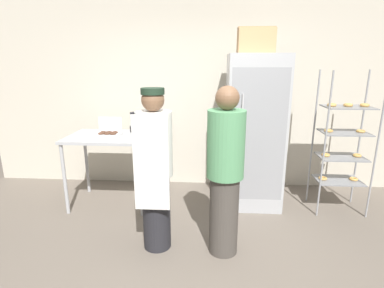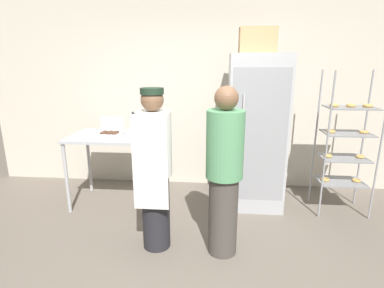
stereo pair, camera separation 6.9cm
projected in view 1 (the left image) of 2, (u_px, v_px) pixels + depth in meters
ground_plane at (186, 271)px, 2.73m from camera, size 14.00×14.00×0.00m
back_wall at (197, 95)px, 4.46m from camera, size 6.40×0.12×2.75m
refrigerator at (254, 132)px, 3.89m from camera, size 0.71×0.79×1.95m
baking_rack at (343, 143)px, 3.69m from camera, size 0.61×0.44×1.76m
prep_counter at (109, 144)px, 3.87m from camera, size 1.03×0.75×0.94m
donut_box at (108, 134)px, 3.72m from camera, size 0.30×0.20×0.24m
blender_pitcher at (134, 123)px, 4.02m from camera, size 0.12×0.12×0.27m
cardboard_storage_box at (256, 41)px, 3.54m from camera, size 0.43×0.29×0.30m
person_baker at (155, 169)px, 2.89m from camera, size 0.34×0.36×1.62m
person_customer at (225, 172)px, 2.81m from camera, size 0.35×0.35×1.65m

